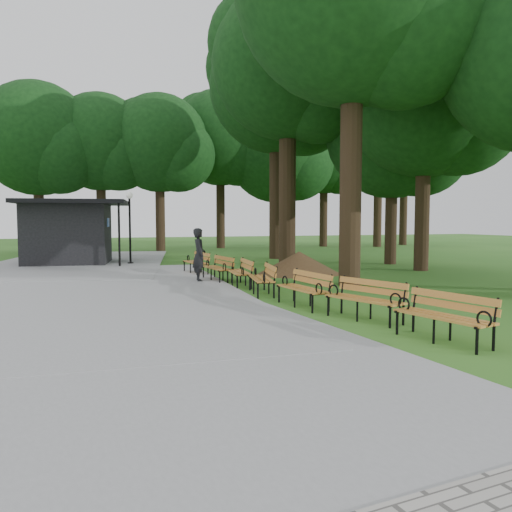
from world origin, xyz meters
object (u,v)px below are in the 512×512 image
object	(u,v)px
dirt_mound	(299,263)
bench_3	(261,279)
bench_5	(217,268)
lawn_tree_2	(288,64)
bench_4	(239,272)
person	(199,255)
bench_1	(364,300)
kiosk	(68,232)
lamp_post	(130,213)
lawn_tree_5	(393,132)
lawn_tree_4	(277,87)
bench_6	(196,263)
lawn_tree_1	(425,95)
bench_2	(303,289)
bench_0	(442,317)

from	to	relation	value
dirt_mound	bench_3	bearing A→B (deg)	-124.94
bench_5	lawn_tree_2	distance (m)	11.22
bench_4	bench_5	bearing A→B (deg)	-162.73
person	bench_1	size ratio (longest dim) A/B	0.97
kiosk	bench_4	xyz separation A→B (m)	(5.50, -10.28, -1.09)
bench_4	person	bearing A→B (deg)	-141.29
lamp_post	lawn_tree_5	xyz separation A→B (m)	(11.92, -3.76, 3.82)
bench_4	bench_5	size ratio (longest dim) A/B	1.00
person	lawn_tree_4	bearing A→B (deg)	-32.16
bench_6	lawn_tree_1	xyz separation A→B (m)	(9.25, -1.79, 6.82)
lawn_tree_5	bench_5	bearing A→B (deg)	-158.26
bench_5	lawn_tree_5	xyz separation A→B (m)	(9.56, 3.81, 5.83)
dirt_mound	bench_6	distance (m)	4.08
person	bench_5	xyz separation A→B (m)	(0.65, 0.08, -0.48)
bench_6	bench_2	bearing A→B (deg)	-0.05
person	lawn_tree_2	distance (m)	11.17
bench_6	lawn_tree_1	size ratio (longest dim) A/B	0.18
bench_2	dirt_mound	bearing A→B (deg)	150.81
lamp_post	bench_1	world-z (taller)	lamp_post
kiosk	bench_5	world-z (taller)	kiosk
bench_2	lamp_post	bearing A→B (deg)	-173.46
lamp_post	bench_0	xyz separation A→B (m)	(3.93, -17.34, -2.01)
kiosk	bench_3	size ratio (longest dim) A/B	2.57
lamp_post	dirt_mound	xyz separation A→B (m)	(5.90, -6.58, -2.00)
kiosk	dirt_mound	size ratio (longest dim) A/B	1.74
kiosk	bench_5	bearing A→B (deg)	-51.53
lamp_post	bench_3	world-z (taller)	lamp_post
dirt_mound	lawn_tree_1	world-z (taller)	lawn_tree_1
kiosk	lawn_tree_2	world-z (taller)	lawn_tree_2
bench_6	lamp_post	bearing A→B (deg)	-163.67
lawn_tree_2	person	bearing A→B (deg)	-136.19
bench_2	bench_5	size ratio (longest dim) A/B	1.00
person	bench_3	size ratio (longest dim) A/B	0.97
lamp_post	lawn_tree_5	size ratio (longest dim) A/B	0.37
lawn_tree_1	bench_0	bearing A→B (deg)	-125.32
person	lawn_tree_2	size ratio (longest dim) A/B	0.14
lamp_post	lawn_tree_5	bearing A→B (deg)	-17.51
kiosk	bench_1	xyz separation A→B (m)	(6.43, -16.41, -1.09)
bench_2	lawn_tree_5	world-z (taller)	lawn_tree_5
lawn_tree_1	lawn_tree_5	xyz separation A→B (m)	(0.54, 3.07, -0.99)
bench_3	bench_4	bearing A→B (deg)	-166.64
bench_5	lawn_tree_2	world-z (taller)	lawn_tree_2
bench_0	lawn_tree_1	distance (m)	14.58
bench_3	bench_5	distance (m)	3.48
kiosk	bench_3	world-z (taller)	kiosk
lawn_tree_5	bench_2	bearing A→B (deg)	-132.77
lawn_tree_1	lawn_tree_2	distance (m)	6.43
dirt_mound	lawn_tree_4	bearing A→B (deg)	75.53
bench_6	lawn_tree_5	world-z (taller)	lawn_tree_5
bench_6	lawn_tree_5	size ratio (longest dim) A/B	0.20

